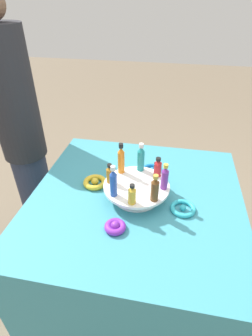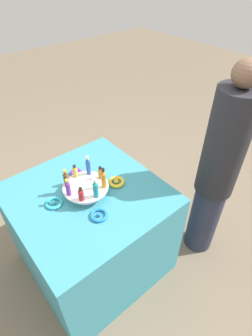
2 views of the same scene
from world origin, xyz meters
name	(u,v)px [view 1 (image 1 of 2)]	position (x,y,z in m)	size (l,w,h in m)	color
ground_plane	(133,293)	(0.00, 0.00, 0.00)	(12.00, 12.00, 0.00)	#756651
party_table	(135,252)	(0.00, 0.00, 0.39)	(0.93, 0.93, 0.78)	teal
display_stand	(136,189)	(0.00, 0.00, 0.82)	(0.29, 0.29, 0.07)	white
bottle_purple	(165,177)	(-0.12, 0.00, 0.90)	(0.03, 0.03, 0.12)	#702D93
bottle_red	(158,168)	(-0.08, -0.08, 0.89)	(0.03, 0.03, 0.09)	#B21E23
bottle_teal	(140,158)	(0.00, -0.12, 0.91)	(0.03, 0.03, 0.14)	teal
bottle_orange	(121,160)	(0.08, -0.08, 0.91)	(0.03, 0.03, 0.15)	orange
bottle_amber	(110,174)	(0.12, 0.00, 0.89)	(0.03, 0.03, 0.09)	#AD6B19
bottle_blue	(113,182)	(0.08, 0.08, 0.91)	(0.03, 0.03, 0.14)	#234CAD
bottle_gold	(133,195)	(0.00, 0.12, 0.89)	(0.03, 0.03, 0.09)	gold
bottle_brown	(155,189)	(-0.08, 0.08, 0.90)	(0.03, 0.03, 0.12)	brown
ribbon_bow_teal	(183,208)	(-0.20, 0.05, 0.79)	(0.10, 0.10, 0.03)	#2DB7CC
ribbon_bow_blue	(152,170)	(-0.05, -0.20, 0.79)	(0.10, 0.10, 0.03)	blue
ribbon_bow_gold	(95,182)	(0.20, -0.05, 0.79)	(0.11, 0.11, 0.03)	gold
ribbon_bow_purple	(115,227)	(0.05, 0.20, 0.79)	(0.08, 0.08, 0.04)	purple
person_figure	(22,135)	(0.79, -0.43, 0.79)	(0.26, 0.26, 1.56)	#282D42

